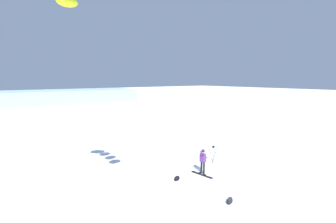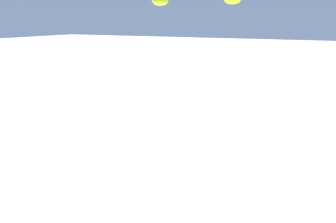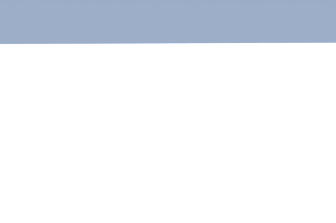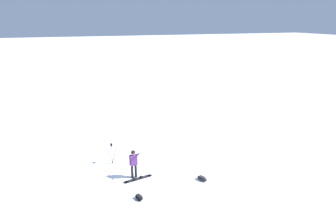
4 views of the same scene
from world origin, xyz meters
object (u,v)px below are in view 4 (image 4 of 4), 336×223
at_px(snowboarder, 134,161).
at_px(gear_bag_small, 202,178).
at_px(snowboard, 138,179).
at_px(gear_bag_large, 139,197).
at_px(camera_tripod, 112,150).

bearing_deg(snowboarder, gear_bag_small, -23.72).
height_order(snowboard, gear_bag_large, gear_bag_large).
distance_m(snowboarder, camera_tripod, 2.33).
relative_size(camera_tripod, gear_bag_small, 1.98).
relative_size(snowboarder, gear_bag_large, 2.93).
relative_size(snowboarder, snowboard, 1.01).
height_order(gear_bag_large, gear_bag_small, gear_bag_small).
bearing_deg(snowboard, gear_bag_small, -21.56).
height_order(snowboarder, camera_tripod, snowboarder).
relative_size(snowboarder, gear_bag_small, 2.54).
distance_m(gear_bag_large, gear_bag_small, 3.90).
xyz_separation_m(snowboarder, gear_bag_large, (-0.23, -2.14, -0.96)).
bearing_deg(camera_tripod, snowboard, -64.66).
xyz_separation_m(gear_bag_large, camera_tripod, (-0.72, 4.27, 0.87)).
xyz_separation_m(snowboard, gear_bag_small, (3.47, -1.37, 0.11)).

